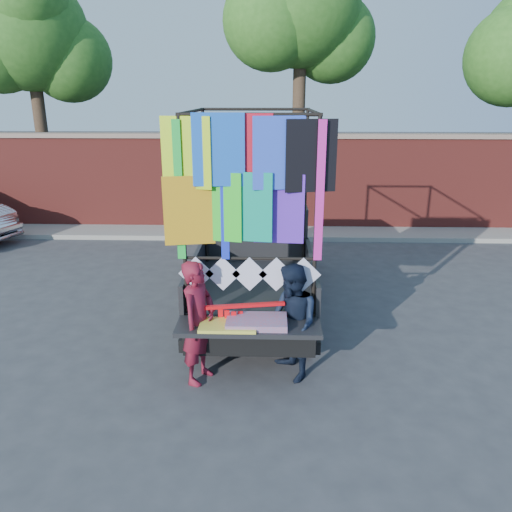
{
  "coord_description": "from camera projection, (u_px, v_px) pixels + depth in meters",
  "views": [
    {
      "loc": [
        0.25,
        -6.6,
        3.61
      ],
      "look_at": [
        0.04,
        -0.13,
        1.5
      ],
      "focal_mm": 35.0,
      "sensor_mm": 36.0,
      "label": 1
    }
  ],
  "objects": [
    {
      "name": "ground",
      "position": [
        253.0,
        349.0,
        7.4
      ],
      "size": [
        90.0,
        90.0,
        0.0
      ],
      "primitive_type": "plane",
      "color": "#38383A",
      "rests_on": "ground"
    },
    {
      "name": "brick_wall",
      "position": [
        262.0,
        181.0,
        13.64
      ],
      "size": [
        30.0,
        0.45,
        2.61
      ],
      "color": "maroon",
      "rests_on": "ground"
    },
    {
      "name": "curb",
      "position": [
        262.0,
        233.0,
        13.37
      ],
      "size": [
        30.0,
        1.2,
        0.12
      ],
      "primitive_type": "cube",
      "color": "gray",
      "rests_on": "ground"
    },
    {
      "name": "tree_left",
      "position": [
        29.0,
        36.0,
        13.72
      ],
      "size": [
        4.2,
        3.3,
        7.05
      ],
      "color": "#38281C",
      "rests_on": "ground"
    },
    {
      "name": "tree_mid",
      "position": [
        302.0,
        12.0,
        13.32
      ],
      "size": [
        4.2,
        3.3,
        7.73
      ],
      "color": "#38281C",
      "rests_on": "ground"
    },
    {
      "name": "pickup_truck",
      "position": [
        256.0,
        252.0,
        9.12
      ],
      "size": [
        2.15,
        5.4,
        3.4
      ],
      "color": "black",
      "rests_on": "ground"
    },
    {
      "name": "woman",
      "position": [
        199.0,
        322.0,
        6.38
      ],
      "size": [
        0.59,
        0.7,
        1.65
      ],
      "primitive_type": "imported",
      "rotation": [
        0.0,
        0.0,
        1.19
      ],
      "color": "maroon",
      "rests_on": "ground"
    },
    {
      "name": "man",
      "position": [
        292.0,
        323.0,
        6.46
      ],
      "size": [
        0.85,
        0.93,
        1.56
      ],
      "primitive_type": "imported",
      "rotation": [
        0.0,
        0.0,
        -1.16
      ],
      "color": "black",
      "rests_on": "ground"
    },
    {
      "name": "streamer_bundle",
      "position": [
        237.0,
        320.0,
        6.4
      ],
      "size": [
        1.01,
        0.22,
        0.69
      ],
      "color": "red",
      "rests_on": "ground"
    }
  ]
}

